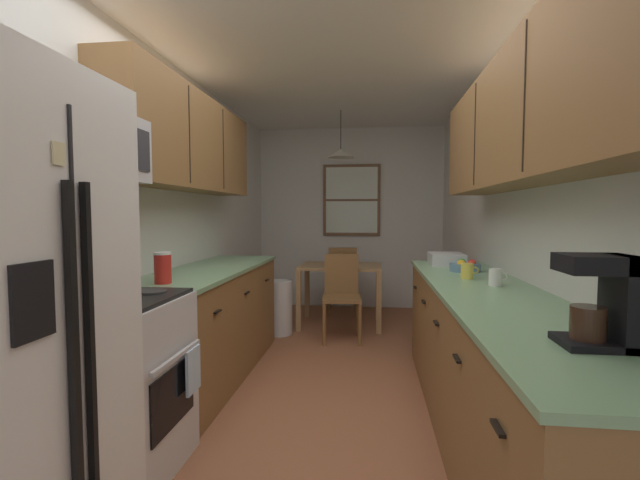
{
  "coord_description": "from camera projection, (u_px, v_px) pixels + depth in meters",
  "views": [
    {
      "loc": [
        0.31,
        -2.53,
        1.34
      ],
      "look_at": [
        -0.15,
        1.24,
        1.11
      ],
      "focal_mm": 24.04,
      "sensor_mm": 36.0,
      "label": 1
    }
  ],
  "objects": [
    {
      "name": "dining_table",
      "position": [
        340.0,
        275.0,
        5.12
      ],
      "size": [
        0.96,
        0.7,
        0.73
      ],
      "color": "#A87F51",
      "rests_on": "ground"
    },
    {
      "name": "dish_rack",
      "position": [
        446.0,
        259.0,
        3.69
      ],
      "size": [
        0.28,
        0.34,
        0.1
      ],
      "primitive_type": "cube",
      "color": "silver",
      "rests_on": "counter_right"
    },
    {
      "name": "coffee_maker",
      "position": [
        605.0,
        299.0,
        1.41
      ],
      "size": [
        0.22,
        0.18,
        0.31
      ],
      "color": "black",
      "rests_on": "counter_right"
    },
    {
      "name": "counter_right",
      "position": [
        490.0,
        367.0,
        2.48
      ],
      "size": [
        0.64,
        3.11,
        0.9
      ],
      "color": "brown",
      "rests_on": "ground"
    },
    {
      "name": "stove_range",
      "position": [
        114.0,
        384.0,
        2.19
      ],
      "size": [
        0.66,
        0.65,
        1.1
      ],
      "color": "silver",
      "rests_on": "ground"
    },
    {
      "name": "ceiling_slab",
      "position": [
        334.0,
        59.0,
        3.45
      ],
      "size": [
        4.4,
        9.0,
        0.08
      ],
      "primitive_type": "cube",
      "color": "white"
    },
    {
      "name": "ground_plane",
      "position": [
        334.0,
        372.0,
        3.61
      ],
      "size": [
        12.0,
        12.0,
        0.0
      ],
      "primitive_type": "plane",
      "color": "#995B3D"
    },
    {
      "name": "microwave_over_range",
      "position": [
        85.0,
        145.0,
        2.13
      ],
      "size": [
        0.39,
        0.6,
        0.34
      ],
      "color": "silver"
    },
    {
      "name": "wall_right",
      "position": [
        504.0,
        222.0,
        3.37
      ],
      "size": [
        0.1,
        9.0,
        2.55
      ],
      "primitive_type": "cube",
      "color": "silver",
      "rests_on": "ground"
    },
    {
      "name": "trash_bin",
      "position": [
        280.0,
        308.0,
        4.75
      ],
      "size": [
        0.28,
        0.28,
        0.6
      ],
      "primitive_type": "cylinder",
      "color": "silver",
      "rests_on": "ground"
    },
    {
      "name": "upper_cabinets_left",
      "position": [
        189.0,
        143.0,
        3.4
      ],
      "size": [
        0.33,
        2.12,
        0.74
      ],
      "color": "brown"
    },
    {
      "name": "wall_left",
      "position": [
        178.0,
        221.0,
        3.7
      ],
      "size": [
        0.1,
        9.0,
        2.55
      ],
      "primitive_type": "cube",
      "color": "silver",
      "rests_on": "ground"
    },
    {
      "name": "pendant_light",
      "position": [
        341.0,
        153.0,
        5.03
      ],
      "size": [
        0.31,
        0.31,
        0.55
      ],
      "color": "black"
    },
    {
      "name": "mug_by_coffeemaker",
      "position": [
        467.0,
        271.0,
        2.9
      ],
      "size": [
        0.12,
        0.08,
        0.1
      ],
      "color": "#E5CC4C",
      "rests_on": "counter_right"
    },
    {
      "name": "dish_towel",
      "position": [
        193.0,
        370.0,
        2.3
      ],
      "size": [
        0.02,
        0.16,
        0.24
      ],
      "primitive_type": "cube",
      "color": "silver"
    },
    {
      "name": "dining_chair_near",
      "position": [
        342.0,
        292.0,
        4.57
      ],
      "size": [
        0.44,
        0.44,
        0.9
      ],
      "color": "brown",
      "rests_on": "ground"
    },
    {
      "name": "upper_cabinets_right",
      "position": [
        526.0,
        119.0,
        2.33
      ],
      "size": [
        0.33,
        2.79,
        0.72
      ],
      "color": "brown"
    },
    {
      "name": "storage_canister",
      "position": [
        163.0,
        268.0,
        2.7
      ],
      "size": [
        0.11,
        0.11,
        0.2
      ],
      "color": "red",
      "rests_on": "counter_left"
    },
    {
      "name": "dining_chair_far",
      "position": [
        343.0,
        277.0,
        5.69
      ],
      "size": [
        0.42,
        0.42,
        0.9
      ],
      "color": "brown",
      "rests_on": "ground"
    },
    {
      "name": "fruit_bowl",
      "position": [
        465.0,
        266.0,
        3.27
      ],
      "size": [
        0.23,
        0.23,
        0.09
      ],
      "color": "#597F9E",
      "rests_on": "counter_right"
    },
    {
      "name": "back_window",
      "position": [
        352.0,
        200.0,
        6.07
      ],
      "size": [
        0.81,
        0.05,
        1.01
      ],
      "color": "brown"
    },
    {
      "name": "wall_back",
      "position": [
        350.0,
        218.0,
        6.16
      ],
      "size": [
        4.4,
        0.1,
        2.55
      ],
      "primitive_type": "cube",
      "color": "silver",
      "rests_on": "ground"
    },
    {
      "name": "counter_left",
      "position": [
        211.0,
        322.0,
        3.52
      ],
      "size": [
        0.64,
        2.04,
        0.9
      ],
      "color": "brown",
      "rests_on": "ground"
    },
    {
      "name": "mug_spare",
      "position": [
        495.0,
        277.0,
        2.61
      ],
      "size": [
        0.11,
        0.07,
        0.11
      ],
      "color": "white",
      "rests_on": "counter_right"
    }
  ]
}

